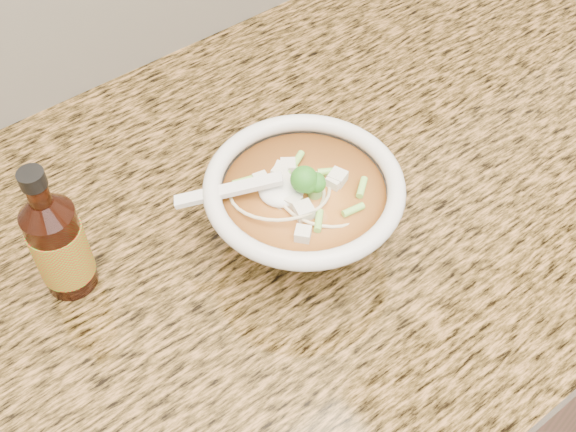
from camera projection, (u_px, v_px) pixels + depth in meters
counter_slab at (186, 273)px, 0.77m from camera, size 4.00×0.68×0.04m
soup_bowl at (303, 209)px, 0.74m from camera, size 0.21×0.20×0.11m
hot_sauce_bottle at (59, 244)px, 0.69m from camera, size 0.07×0.07×0.16m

